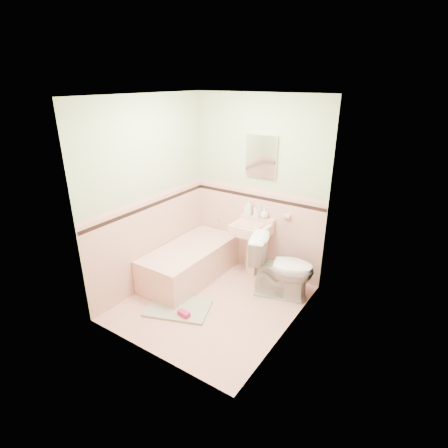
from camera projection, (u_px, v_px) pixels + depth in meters
The scene contains 32 objects.
floor at pixel (213, 302), 4.56m from camera, with size 2.20×2.20×0.00m, color #E5AA95.
ceiling at pixel (210, 95), 3.61m from camera, with size 2.20×2.20×0.00m, color white.
wall_back at pixel (258, 188), 4.93m from camera, with size 2.50×2.50×0.00m, color beige.
wall_front at pixel (142, 246), 3.24m from camera, with size 2.50×2.50×0.00m, color beige.
wall_left at pixel (149, 196), 4.59m from camera, with size 2.50×2.50×0.00m, color beige.
wall_right at pixel (293, 230), 3.57m from camera, with size 2.50×2.50×0.00m, color beige.
wainscot_back at pixel (256, 231), 5.17m from camera, with size 2.00×2.00×0.00m, color beige.
wainscot_front at pixel (149, 305), 3.49m from camera, with size 2.00×2.00×0.00m, color beige.
wainscot_left at pixel (153, 242), 4.84m from camera, with size 2.20×2.20×0.00m, color beige.
wainscot_right at pixel (288, 285), 3.83m from camera, with size 2.20×2.20×0.00m, color beige.
accent_back at pixel (257, 197), 4.97m from camera, with size 2.00×2.00×0.00m, color black.
accent_front at pixel (145, 258), 3.30m from camera, with size 2.00×2.00×0.00m, color black.
accent_left at pixel (151, 206), 4.63m from camera, with size 2.20×2.20×0.00m, color black.
accent_right at pixel (291, 241), 3.63m from camera, with size 2.20×2.20×0.00m, color black.
cap_back at pixel (257, 190), 4.93m from camera, with size 2.00×2.00×0.00m, color #E59F8F.
cap_front at pixel (144, 248), 3.26m from camera, with size 2.00×2.00×0.00m, color #E59F8F.
cap_left at pixel (150, 198), 4.60m from camera, with size 2.20×2.20×0.00m, color #E59F8F.
cap_right at pixel (291, 232), 3.59m from camera, with size 2.20×2.20×0.00m, color #E59F8F.
bathtub at pixel (190, 263), 5.05m from camera, with size 0.70×1.50×0.45m, color #DFAA96.
tub_faucet at pixel (219, 221), 5.45m from camera, with size 0.04×0.04×0.12m, color silver.
sink at pixel (251, 250), 5.05m from camera, with size 0.51×0.48×0.80m, color #DFAA96, non-canonical shape.
sink_faucet at pixel (257, 211), 4.94m from camera, with size 0.02×0.02×0.10m, color silver.
medicine_cabinet at pixel (261, 156), 4.71m from camera, with size 0.45×0.04×0.56m, color white.
soap_dish at pixel (286, 216), 4.78m from camera, with size 0.11×0.06×0.04m, color #DFAA96.
soap_bottle_left at pixel (249, 207), 5.04m from camera, with size 0.09×0.09×0.23m, color #B2B2B2.
soap_bottle_mid at pixel (258, 210), 4.98m from camera, with size 0.09×0.09×0.19m, color #B2B2B2.
soap_bottle_right at pixel (264, 213), 4.93m from camera, with size 0.12×0.12×0.15m, color #B2B2B2.
tube at pixel (246, 210), 5.09m from camera, with size 0.04×0.04×0.12m, color white.
toilet at pixel (282, 267), 4.57m from camera, with size 0.46×0.81×0.82m, color white.
bucket at pixel (278, 275), 4.97m from camera, with size 0.23×0.23×0.23m, color #020DAA, non-canonical shape.
bath_mat at pixel (178, 308), 4.42m from camera, with size 0.76×0.51×0.03m, color gray.
shoe at pixel (184, 314), 4.24m from camera, with size 0.15×0.07×0.06m, color #BF1E59.
Camera 1 is at (2.23, -3.12, 2.67)m, focal length 28.56 mm.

